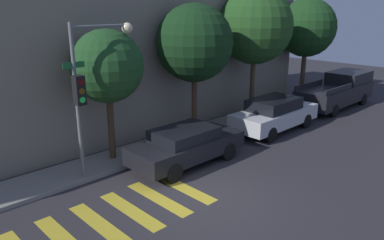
{
  "coord_description": "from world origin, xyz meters",
  "views": [
    {
      "loc": [
        -7.21,
        -7.06,
        5.47
      ],
      "look_at": [
        1.62,
        2.1,
        1.6
      ],
      "focal_mm": 35.0,
      "sensor_mm": 36.0,
      "label": 1
    }
  ],
  "objects_px": {
    "tree_far_end": "(255,27)",
    "tree_midblock": "(194,43)",
    "sedan_middle": "(274,114)",
    "pickup_truck": "(338,90)",
    "tree_near_corner": "(107,67)",
    "tree_behind_truck": "(307,28)",
    "sedan_near_corner": "(186,145)",
    "traffic_light_pole": "(91,77)"
  },
  "relations": [
    {
      "from": "sedan_middle",
      "to": "tree_midblock",
      "type": "bearing_deg",
      "value": 146.24
    },
    {
      "from": "sedan_near_corner",
      "to": "tree_behind_truck",
      "type": "distance_m",
      "value": 12.08
    },
    {
      "from": "traffic_light_pole",
      "to": "tree_near_corner",
      "type": "xyz_separation_m",
      "value": [
        1.08,
        0.79,
        0.12
      ]
    },
    {
      "from": "tree_midblock",
      "to": "sedan_near_corner",
      "type": "bearing_deg",
      "value": -139.32
    },
    {
      "from": "tree_near_corner",
      "to": "tree_midblock",
      "type": "height_order",
      "value": "tree_midblock"
    },
    {
      "from": "tree_near_corner",
      "to": "sedan_middle",
      "type": "bearing_deg",
      "value": -15.85
    },
    {
      "from": "traffic_light_pole",
      "to": "tree_near_corner",
      "type": "relative_size",
      "value": 1.06
    },
    {
      "from": "tree_midblock",
      "to": "tree_near_corner",
      "type": "bearing_deg",
      "value": -180.0
    },
    {
      "from": "tree_midblock",
      "to": "tree_behind_truck",
      "type": "bearing_deg",
      "value": -0.0
    },
    {
      "from": "tree_near_corner",
      "to": "tree_behind_truck",
      "type": "xyz_separation_m",
      "value": [
        13.13,
        0.0,
        0.81
      ]
    },
    {
      "from": "sedan_middle",
      "to": "tree_near_corner",
      "type": "bearing_deg",
      "value": 164.15
    },
    {
      "from": "pickup_truck",
      "to": "tree_near_corner",
      "type": "relative_size",
      "value": 1.2
    },
    {
      "from": "traffic_light_pole",
      "to": "tree_far_end",
      "type": "height_order",
      "value": "tree_far_end"
    },
    {
      "from": "sedan_middle",
      "to": "tree_near_corner",
      "type": "relative_size",
      "value": 0.96
    },
    {
      "from": "traffic_light_pole",
      "to": "tree_midblock",
      "type": "xyz_separation_m",
      "value": [
        5.26,
        0.79,
        0.64
      ]
    },
    {
      "from": "traffic_light_pole",
      "to": "tree_near_corner",
      "type": "height_order",
      "value": "traffic_light_pole"
    },
    {
      "from": "sedan_near_corner",
      "to": "tree_far_end",
      "type": "distance_m",
      "value": 7.79
    },
    {
      "from": "sedan_middle",
      "to": "tree_near_corner",
      "type": "distance_m",
      "value": 8.02
    },
    {
      "from": "sedan_near_corner",
      "to": "sedan_middle",
      "type": "bearing_deg",
      "value": -0.0
    },
    {
      "from": "tree_midblock",
      "to": "tree_far_end",
      "type": "xyz_separation_m",
      "value": [
        4.08,
        -0.0,
        0.53
      ]
    },
    {
      "from": "sedan_middle",
      "to": "tree_midblock",
      "type": "relative_size",
      "value": 0.82
    },
    {
      "from": "tree_far_end",
      "to": "tree_midblock",
      "type": "bearing_deg",
      "value": 180.0
    },
    {
      "from": "sedan_middle",
      "to": "tree_behind_truck",
      "type": "bearing_deg",
      "value": 19.39
    },
    {
      "from": "pickup_truck",
      "to": "tree_behind_truck",
      "type": "height_order",
      "value": "tree_behind_truck"
    },
    {
      "from": "traffic_light_pole",
      "to": "tree_midblock",
      "type": "height_order",
      "value": "tree_midblock"
    },
    {
      "from": "sedan_middle",
      "to": "tree_behind_truck",
      "type": "relative_size",
      "value": 0.77
    },
    {
      "from": "tree_near_corner",
      "to": "tree_behind_truck",
      "type": "distance_m",
      "value": 13.16
    },
    {
      "from": "tree_near_corner",
      "to": "tree_behind_truck",
      "type": "bearing_deg",
      "value": 0.0
    },
    {
      "from": "sedan_middle",
      "to": "pickup_truck",
      "type": "height_order",
      "value": "pickup_truck"
    },
    {
      "from": "traffic_light_pole",
      "to": "tree_behind_truck",
      "type": "distance_m",
      "value": 14.27
    },
    {
      "from": "tree_near_corner",
      "to": "pickup_truck",
      "type": "bearing_deg",
      "value": -8.69
    },
    {
      "from": "tree_far_end",
      "to": "sedan_middle",
      "type": "bearing_deg",
      "value": -115.6
    },
    {
      "from": "tree_near_corner",
      "to": "traffic_light_pole",
      "type": "bearing_deg",
      "value": -143.73
    },
    {
      "from": "pickup_truck",
      "to": "tree_far_end",
      "type": "height_order",
      "value": "tree_far_end"
    },
    {
      "from": "tree_near_corner",
      "to": "tree_far_end",
      "type": "height_order",
      "value": "tree_far_end"
    },
    {
      "from": "tree_far_end",
      "to": "tree_behind_truck",
      "type": "bearing_deg",
      "value": 0.0
    },
    {
      "from": "sedan_near_corner",
      "to": "tree_far_end",
      "type": "bearing_deg",
      "value": 17.67
    },
    {
      "from": "sedan_near_corner",
      "to": "tree_midblock",
      "type": "bearing_deg",
      "value": 40.68
    },
    {
      "from": "tree_midblock",
      "to": "tree_behind_truck",
      "type": "distance_m",
      "value": 8.96
    },
    {
      "from": "traffic_light_pole",
      "to": "sedan_middle",
      "type": "xyz_separation_m",
      "value": [
        8.35,
        -1.27,
        -2.57
      ]
    },
    {
      "from": "pickup_truck",
      "to": "tree_behind_truck",
      "type": "relative_size",
      "value": 0.96
    },
    {
      "from": "tree_near_corner",
      "to": "tree_far_end",
      "type": "relative_size",
      "value": 0.75
    }
  ]
}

